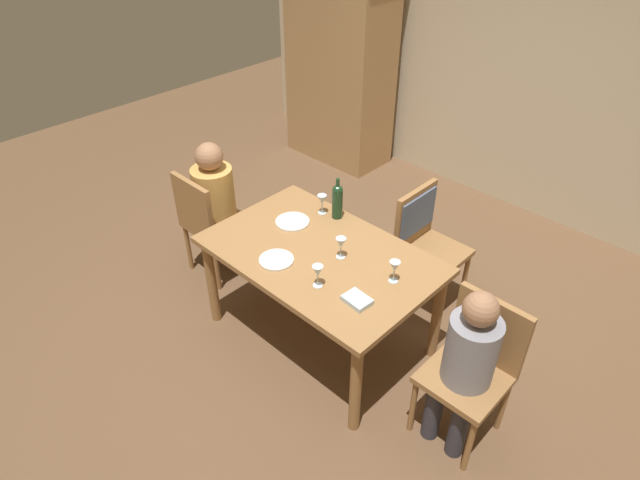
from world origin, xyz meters
TOP-DOWN VIEW (x-y plane):
  - ground_plane at (0.00, 0.00)m, footprint 10.00×10.00m
  - rear_room_partition at (0.00, 2.68)m, footprint 6.40×0.12m
  - armoire_cabinet at (-1.85, 2.23)m, footprint 1.18×0.62m
  - dining_table at (0.00, 0.00)m, footprint 1.51×0.97m
  - chair_left_end at (-1.13, -0.09)m, footprint 0.44×0.44m
  - chair_right_end at (1.13, 0.09)m, footprint 0.44×0.44m
  - chair_far_right at (0.22, 0.86)m, footprint 0.46×0.44m
  - person_woman_host at (-1.13, 0.03)m, footprint 0.32×0.36m
  - person_man_bearded at (1.13, -0.03)m, footprint 0.29×0.33m
  - wine_bottle_tall_green at (-0.20, 0.39)m, footprint 0.08×0.08m
  - wine_glass_near_left at (0.52, 0.10)m, footprint 0.07×0.07m
  - wine_glass_centre at (-0.32, 0.35)m, footprint 0.07×0.07m
  - wine_glass_near_right at (0.13, 0.06)m, footprint 0.07×0.07m
  - wine_glass_far at (0.22, -0.25)m, footprint 0.07×0.07m
  - dinner_plate_host at (-0.38, 0.12)m, footprint 0.24×0.24m
  - dinner_plate_guest_left at (-0.14, -0.26)m, footprint 0.22×0.22m
  - folded_napkin at (0.48, -0.19)m, footprint 0.17×0.13m

SIDE VIEW (x-z plane):
  - ground_plane at x=0.00m, z-range 0.00..0.00m
  - chair_left_end at x=-1.13m, z-range 0.07..0.99m
  - chair_right_end at x=1.13m, z-range 0.07..0.99m
  - chair_far_right at x=0.22m, z-range 0.13..1.05m
  - person_man_bearded at x=1.13m, z-range 0.09..1.18m
  - dining_table at x=0.00m, z-range 0.29..1.04m
  - person_woman_host at x=-1.13m, z-range 0.09..1.24m
  - dinner_plate_host at x=-0.38m, z-range 0.76..0.77m
  - dinner_plate_guest_left at x=-0.14m, z-range 0.76..0.77m
  - folded_napkin at x=0.48m, z-range 0.76..0.79m
  - wine_glass_near_left at x=0.52m, z-range 0.79..0.94m
  - wine_glass_centre at x=-0.32m, z-range 0.79..0.94m
  - wine_glass_near_right at x=0.13m, z-range 0.79..0.94m
  - wine_glass_far at x=0.22m, z-range 0.79..0.94m
  - wine_bottle_tall_green at x=-0.20m, z-range 0.74..1.05m
  - armoire_cabinet at x=-1.85m, z-range 0.01..2.19m
  - rear_room_partition at x=0.00m, z-range 0.00..2.70m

